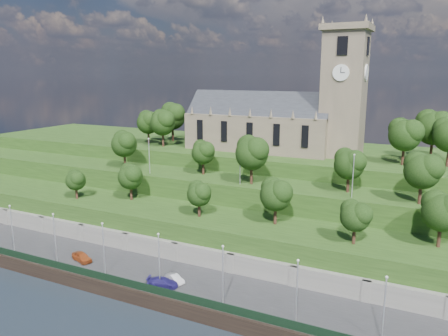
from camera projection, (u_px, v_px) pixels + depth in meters
The scene contains 17 objects.
ground at pixel (162, 312), 59.67m from camera, with size 320.00×320.00×0.00m, color black.
promenade at pixel (185, 286), 64.73m from camera, with size 160.00×12.00×2.00m, color #2D2D30.
quay_wall at pixel (162, 304), 59.40m from camera, with size 160.00×0.50×2.20m, color black.
fence at pixel (164, 292), 59.65m from camera, with size 160.00×0.10×1.20m, color black.
retaining_wall at pixel (204, 261), 69.66m from camera, with size 160.00×2.10×5.00m.
embankment_lower at pixel (221, 240), 74.64m from camera, with size 160.00×12.00×8.00m, color #234216.
embankment_upper at pixel (246, 211), 83.88m from camera, with size 160.00×10.00×12.00m, color #234216.
hilltop at pixel (281, 180), 102.01m from camera, with size 160.00×32.00×15.00m, color #234216.
church at pixel (281, 117), 94.94m from camera, with size 38.60×12.35×27.60m.
trees_lower at pixel (259, 194), 70.38m from camera, with size 68.55×8.85×8.04m.
trees_upper at pixel (260, 154), 79.14m from camera, with size 63.92×8.33×8.98m.
trees_hilltop at pixel (289, 124), 93.37m from camera, with size 71.77×16.25×9.96m.
lamp_posts_promenade at pixel (159, 256), 61.29m from camera, with size 60.36×0.36×8.24m.
lamp_posts_upper at pixel (240, 161), 79.05m from camera, with size 40.36×0.36×7.28m.
car_left at pixel (82, 257), 70.82m from camera, with size 1.72×4.28×1.46m, color #984019.
car_middle at pixel (175, 278), 63.69m from camera, with size 1.23×3.53×1.16m, color #AAA8AD.
car_right at pixel (163, 282), 62.43m from camera, with size 1.84×4.52×1.31m, color navy.
Camera 1 is at (31.22, -44.97, 31.97)m, focal length 35.00 mm.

